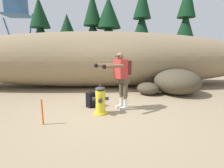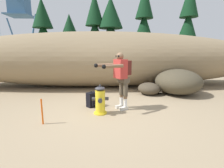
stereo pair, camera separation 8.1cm
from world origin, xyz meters
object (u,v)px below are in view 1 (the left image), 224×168
Objects in this scene: survey_stake at (42,112)px; boulder_mid at (148,88)px; utility_worker at (121,74)px; spare_backpack at (92,100)px; watchtower at (16,7)px; fire_hydrant at (100,101)px; boulder_large at (177,82)px.

boulder_mid is at bearing 38.90° from survey_stake.
utility_worker is at bearing 25.60° from survey_stake.
spare_backpack is 0.06× the size of watchtower.
spare_backpack is at bearing 112.86° from fire_hydrant.
utility_worker is 17.97m from watchtower.
spare_backpack is 0.53× the size of boulder_mid.
fire_hydrant is 0.44× the size of boulder_large.
fire_hydrant is at bearing -133.47° from boulder_mid.
spare_backpack is 0.26× the size of boulder_large.
utility_worker is 2.70× the size of survey_stake.
survey_stake is (-1.32, -0.60, -0.06)m from fire_hydrant.
watchtower is 18.10m from survey_stake.
utility_worker is 0.91× the size of boulder_large.
spare_backpack is at bearing 48.47° from survey_stake.
utility_worker is 2.22m from survey_stake.
utility_worker reaches higher than survey_stake.
survey_stake reaches higher than boulder_mid.
fire_hydrant is 18.15m from watchtower.
boulder_large is at bearing -48.49° from watchtower.
watchtower reaches higher than utility_worker.
boulder_mid is (-1.13, 0.02, -0.26)m from boulder_large.
utility_worker is at bearing -127.86° from boulder_mid.
watchtower reaches higher than spare_backpack.
boulder_large reaches higher than boulder_mid.
watchtower is (-8.47, 14.94, 5.86)m from fire_hydrant.
boulder_mid is (2.13, 1.38, 0.02)m from spare_backpack.
boulder_large reaches higher than fire_hydrant.
boulder_mid is (1.88, 1.98, -0.13)m from fire_hydrant.
fire_hydrant reaches higher than spare_backpack.
survey_stake is at bearing -141.10° from boulder_mid.
fire_hydrant is 3.60m from boulder_large.
utility_worker is (0.58, 0.31, 0.66)m from fire_hydrant.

